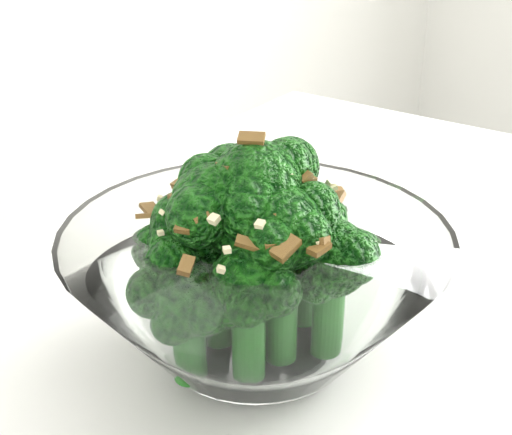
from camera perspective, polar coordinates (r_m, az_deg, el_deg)
broccoli_dish at (r=0.50m, az=-0.06°, el=-4.45°), size 0.24×0.24×0.16m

